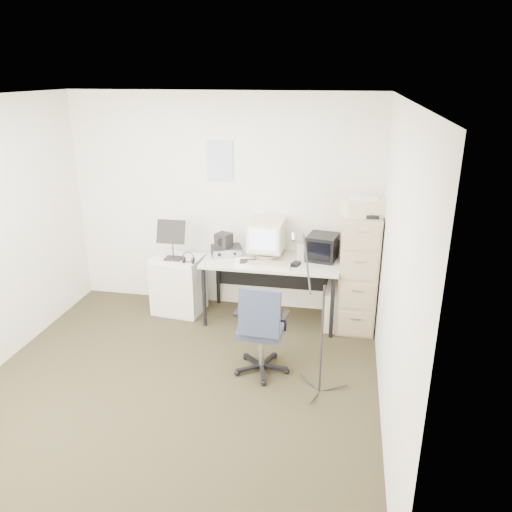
% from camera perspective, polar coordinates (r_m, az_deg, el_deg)
% --- Properties ---
extents(floor, '(3.60, 3.60, 0.01)m').
position_cam_1_polar(floor, '(4.76, -8.94, -14.43)').
color(floor, '#2F2818').
rests_on(floor, ground).
extents(ceiling, '(3.60, 3.60, 0.01)m').
position_cam_1_polar(ceiling, '(3.92, -11.01, 17.25)').
color(ceiling, white).
rests_on(ceiling, ground).
extents(wall_back, '(3.60, 0.02, 2.50)m').
position_cam_1_polar(wall_back, '(5.82, -3.80, 5.99)').
color(wall_back, white).
rests_on(wall_back, ground).
extents(wall_front, '(3.60, 0.02, 2.50)m').
position_cam_1_polar(wall_front, '(2.74, -23.12, -13.16)').
color(wall_front, white).
rests_on(wall_front, ground).
extents(wall_right, '(0.02, 3.60, 2.50)m').
position_cam_1_polar(wall_right, '(3.95, 15.49, -1.80)').
color(wall_right, white).
rests_on(wall_right, ground).
extents(wall_calendar, '(0.30, 0.02, 0.44)m').
position_cam_1_polar(wall_calendar, '(5.71, -4.15, 10.84)').
color(wall_calendar, white).
rests_on(wall_calendar, wall_back).
extents(filing_cabinet, '(0.40, 0.60, 1.30)m').
position_cam_1_polar(filing_cabinet, '(5.53, 11.59, -1.72)').
color(filing_cabinet, tan).
rests_on(filing_cabinet, floor).
extents(printer, '(0.50, 0.41, 0.16)m').
position_cam_1_polar(printer, '(5.24, 12.16, 5.45)').
color(printer, beige).
rests_on(printer, filing_cabinet).
extents(desk, '(1.50, 0.70, 0.73)m').
position_cam_1_polar(desk, '(5.66, 1.73, -3.87)').
color(desk, beige).
rests_on(desk, floor).
extents(crt_monitor, '(0.40, 0.42, 0.42)m').
position_cam_1_polar(crt_monitor, '(5.57, 1.24, 2.05)').
color(crt_monitor, beige).
rests_on(crt_monitor, desk).
extents(crt_tv, '(0.36, 0.38, 0.28)m').
position_cam_1_polar(crt_tv, '(5.54, 7.59, 1.01)').
color(crt_tv, black).
rests_on(crt_tv, desk).
extents(desk_speaker, '(0.09, 0.09, 0.14)m').
position_cam_1_polar(desk_speaker, '(5.59, 5.03, 0.55)').
color(desk_speaker, silver).
rests_on(desk_speaker, desk).
extents(keyboard, '(0.48, 0.17, 0.03)m').
position_cam_1_polar(keyboard, '(5.34, 1.36, -1.01)').
color(keyboard, beige).
rests_on(keyboard, desk).
extents(mouse, '(0.11, 0.14, 0.04)m').
position_cam_1_polar(mouse, '(5.37, 4.57, -0.91)').
color(mouse, black).
rests_on(mouse, desk).
extents(radio_receiver, '(0.40, 0.35, 0.10)m').
position_cam_1_polar(radio_receiver, '(5.67, -3.40, 0.63)').
color(radio_receiver, black).
rests_on(radio_receiver, desk).
extents(radio_speaker, '(0.21, 0.20, 0.16)m').
position_cam_1_polar(radio_speaker, '(5.62, -3.71, 1.82)').
color(radio_speaker, black).
rests_on(radio_speaker, radio_receiver).
extents(papers, '(0.24, 0.31, 0.02)m').
position_cam_1_polar(papers, '(5.42, -1.37, -0.73)').
color(papers, white).
rests_on(papers, desk).
extents(pc_tower, '(0.24, 0.49, 0.45)m').
position_cam_1_polar(pc_tower, '(5.67, 9.01, -5.69)').
color(pc_tower, beige).
rests_on(pc_tower, floor).
extents(office_chair, '(0.56, 0.56, 0.92)m').
position_cam_1_polar(office_chair, '(4.66, 0.66, -8.20)').
color(office_chair, '#2B3247').
rests_on(office_chair, floor).
extents(side_cart, '(0.60, 0.50, 0.68)m').
position_cam_1_polar(side_cart, '(5.93, -8.85, -3.23)').
color(side_cart, silver).
rests_on(side_cart, floor).
extents(music_stand, '(0.36, 0.27, 0.48)m').
position_cam_1_polar(music_stand, '(5.68, -9.54, 1.89)').
color(music_stand, black).
rests_on(music_stand, side_cart).
extents(headphones, '(0.15, 0.15, 0.03)m').
position_cam_1_polar(headphones, '(5.60, -7.73, -0.38)').
color(headphones, black).
rests_on(headphones, side_cart).
extents(mic_stand, '(0.02, 0.02, 1.35)m').
position_cam_1_polar(mic_stand, '(4.31, 7.63, -7.71)').
color(mic_stand, black).
rests_on(mic_stand, floor).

